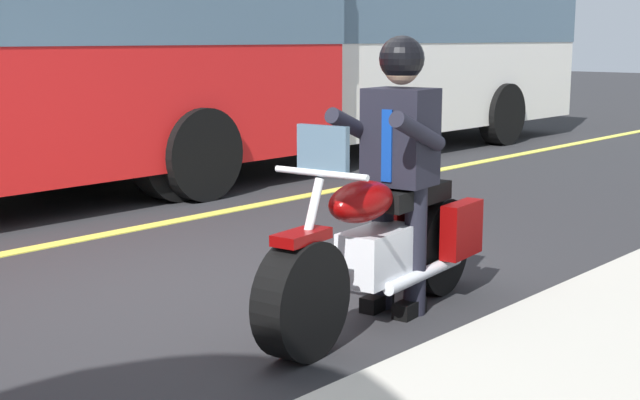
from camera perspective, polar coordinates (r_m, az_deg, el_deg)
ground_plane at (r=6.22m, az=-7.69°, el=-5.85°), size 80.00×80.00×0.00m
lane_center_stripe at (r=7.80m, az=-17.34°, el=-2.87°), size 60.00×0.16×0.01m
motorcycle_main at (r=5.49m, az=4.03°, el=-3.09°), size 2.22×0.76×1.26m
rider_main at (r=5.55m, az=5.08°, el=3.17°), size 0.67×0.60×1.74m
bus_far at (r=12.89m, az=-0.31°, el=11.01°), size 11.05×2.70×3.30m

